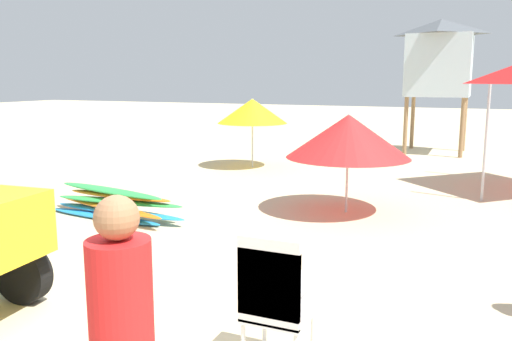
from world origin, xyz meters
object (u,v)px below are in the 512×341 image
beach_umbrella_left (252,111)px  surfboard_pile (113,204)px  stacked_plastic_chairs (275,293)px  lifeguard_near_right (122,336)px  beach_umbrella_mid (348,136)px  lifeguard_tower (440,58)px

beach_umbrella_left → surfboard_pile: bearing=-90.4°
stacked_plastic_chairs → beach_umbrella_left: (-4.03, 8.66, 0.78)m
lifeguard_near_right → beach_umbrella_mid: size_ratio=0.82×
stacked_plastic_chairs → lifeguard_near_right: lifeguard_near_right is taller
beach_umbrella_mid → surfboard_pile: bearing=-150.5°
lifeguard_near_right → beach_umbrella_left: bearing=110.5°
stacked_plastic_chairs → lifeguard_tower: 13.51m
lifeguard_tower → surfboard_pile: bearing=-111.8°
lifeguard_near_right → lifeguard_tower: lifeguard_tower is taller
beach_umbrella_mid → stacked_plastic_chairs: bearing=-82.1°
surfboard_pile → lifeguard_near_right: (3.85, -4.69, 0.73)m
stacked_plastic_chairs → lifeguard_near_right: size_ratio=0.66×
lifeguard_near_right → lifeguard_tower: bearing=89.2°
surfboard_pile → lifeguard_near_right: lifeguard_near_right is taller
stacked_plastic_chairs → surfboard_pile: (-4.07, 3.20, -0.42)m
stacked_plastic_chairs → lifeguard_tower: lifeguard_tower is taller
surfboard_pile → beach_umbrella_left: (0.04, 5.47, 1.20)m
lifeguard_near_right → beach_umbrella_left: size_ratio=0.96×
lifeguard_near_right → beach_umbrella_mid: bearing=94.2°
beach_umbrella_left → lifeguard_tower: bearing=49.3°
lifeguard_near_right → stacked_plastic_chairs: bearing=81.3°
stacked_plastic_chairs → beach_umbrella_mid: (-0.71, 5.10, 0.64)m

